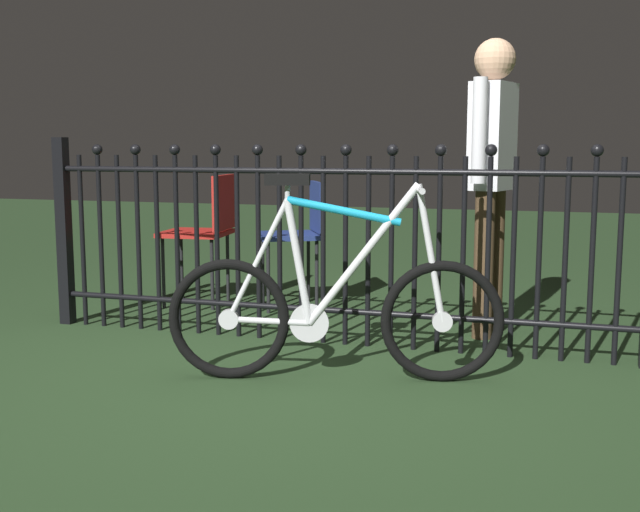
{
  "coord_description": "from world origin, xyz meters",
  "views": [
    {
      "loc": [
        1.2,
        -3.31,
        1.07
      ],
      "look_at": [
        0.12,
        0.21,
        0.55
      ],
      "focal_mm": 43.96,
      "sensor_mm": 36.0,
      "label": 1
    }
  ],
  "objects_px": {
    "bicycle": "(334,309)",
    "chair_red": "(207,225)",
    "person_visitor": "(492,161)",
    "chair_navy": "(300,229)"
  },
  "relations": [
    {
      "from": "chair_navy",
      "to": "person_visitor",
      "type": "xyz_separation_m",
      "value": [
        1.27,
        -0.43,
        0.46
      ]
    },
    {
      "from": "chair_red",
      "to": "person_visitor",
      "type": "xyz_separation_m",
      "value": [
        1.89,
        -0.33,
        0.44
      ]
    },
    {
      "from": "person_visitor",
      "to": "bicycle",
      "type": "bearing_deg",
      "value": -118.74
    },
    {
      "from": "chair_navy",
      "to": "person_visitor",
      "type": "bearing_deg",
      "value": -18.9
    },
    {
      "from": "bicycle",
      "to": "person_visitor",
      "type": "xyz_separation_m",
      "value": [
        0.59,
        1.08,
        0.65
      ]
    },
    {
      "from": "bicycle",
      "to": "chair_red",
      "type": "distance_m",
      "value": 1.93
    },
    {
      "from": "chair_red",
      "to": "chair_navy",
      "type": "bearing_deg",
      "value": 9.43
    },
    {
      "from": "bicycle",
      "to": "person_visitor",
      "type": "relative_size",
      "value": 0.91
    },
    {
      "from": "chair_navy",
      "to": "chair_red",
      "type": "bearing_deg",
      "value": -170.57
    },
    {
      "from": "chair_red",
      "to": "bicycle",
      "type": "bearing_deg",
      "value": -47.46
    }
  ]
}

